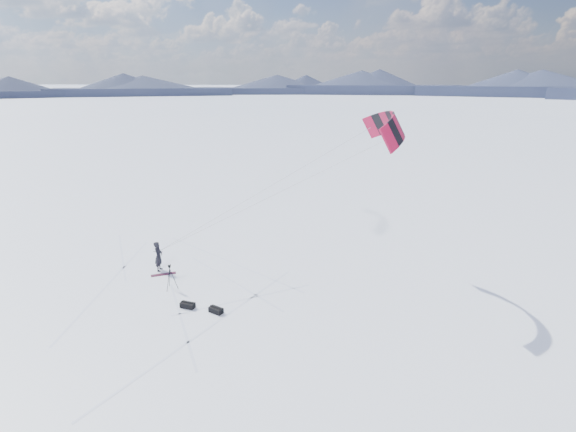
% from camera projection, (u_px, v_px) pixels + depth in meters
% --- Properties ---
extents(ground, '(1800.00, 1800.00, 0.00)m').
position_uv_depth(ground, '(167.00, 287.00, 22.96)').
color(ground, white).
extents(horizon_hills, '(704.84, 706.81, 9.20)m').
position_uv_depth(horizon_hills, '(160.00, 221.00, 21.76)').
color(horizon_hills, '#1A2337').
rests_on(horizon_hills, ground).
extents(snow_tracks, '(17.62, 10.25, 0.01)m').
position_uv_depth(snow_tracks, '(172.00, 287.00, 22.91)').
color(snow_tracks, silver).
rests_on(snow_tracks, ground).
extents(snowkiter, '(0.55, 0.73, 1.82)m').
position_uv_depth(snowkiter, '(160.00, 270.00, 24.97)').
color(snowkiter, black).
rests_on(snowkiter, ground).
extents(snowboard, '(1.35, 0.93, 0.04)m').
position_uv_depth(snowboard, '(163.00, 274.00, 24.42)').
color(snowboard, maroon).
rests_on(snowboard, ground).
extents(tripod, '(0.64, 0.64, 1.42)m').
position_uv_depth(tripod, '(170.00, 274.00, 22.48)').
color(tripod, black).
rests_on(tripod, ground).
extents(gear_bag_a, '(0.77, 0.44, 0.32)m').
position_uv_depth(gear_bag_a, '(188.00, 305.00, 20.83)').
color(gear_bag_a, black).
rests_on(gear_bag_a, ground).
extents(gear_bag_b, '(0.79, 0.58, 0.32)m').
position_uv_depth(gear_bag_b, '(216.00, 310.00, 20.40)').
color(gear_bag_b, black).
rests_on(gear_bag_b, ground).
extents(power_kite, '(13.93, 5.70, 8.13)m').
position_uv_depth(power_kite, '(387.00, 128.00, 21.97)').
color(power_kite, '#AD1034').
rests_on(power_kite, ground).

